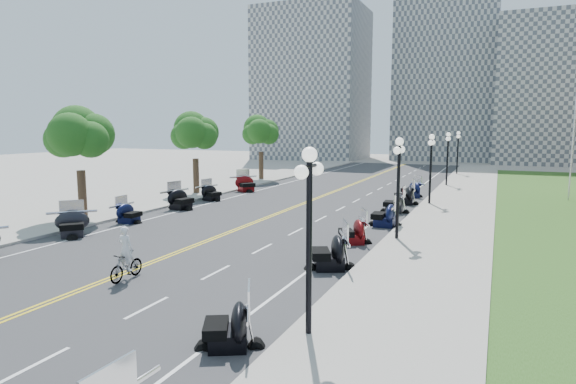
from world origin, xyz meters
The scene contains 52 objects.
ground centered at (0.00, 0.00, 0.00)m, with size 160.00×160.00×0.00m, color gray.
road centered at (0.00, 10.00, 0.00)m, with size 16.00×90.00×0.01m, color #333335.
centerline_yellow_a centered at (-0.12, 10.00, 0.01)m, with size 0.12×90.00×0.00m, color yellow.
centerline_yellow_b centered at (0.12, 10.00, 0.01)m, with size 0.12×90.00×0.00m, color yellow.
edge_line_north centered at (6.40, 10.00, 0.01)m, with size 0.12×90.00×0.00m, color white.
edge_line_south centered at (-6.40, 10.00, 0.01)m, with size 0.12×90.00×0.00m, color white.
lane_dash_3 centered at (3.20, -12.00, 0.01)m, with size 0.12×2.00×0.00m, color white.
lane_dash_4 centered at (3.20, -8.00, 0.01)m, with size 0.12×2.00×0.00m, color white.
lane_dash_5 centered at (3.20, -4.00, 0.01)m, with size 0.12×2.00×0.00m, color white.
lane_dash_6 centered at (3.20, 0.00, 0.01)m, with size 0.12×2.00×0.00m, color white.
lane_dash_7 centered at (3.20, 4.00, 0.01)m, with size 0.12×2.00×0.00m, color white.
lane_dash_8 centered at (3.20, 8.00, 0.01)m, with size 0.12×2.00×0.00m, color white.
lane_dash_9 centered at (3.20, 12.00, 0.01)m, with size 0.12×2.00×0.00m, color white.
lane_dash_10 centered at (3.20, 16.00, 0.01)m, with size 0.12×2.00×0.00m, color white.
lane_dash_11 centered at (3.20, 20.00, 0.01)m, with size 0.12×2.00×0.00m, color white.
lane_dash_12 centered at (3.20, 24.00, 0.01)m, with size 0.12×2.00×0.00m, color white.
lane_dash_13 centered at (3.20, 28.00, 0.01)m, with size 0.12×2.00×0.00m, color white.
lane_dash_14 centered at (3.20, 32.00, 0.01)m, with size 0.12×2.00×0.00m, color white.
lane_dash_15 centered at (3.20, 36.00, 0.01)m, with size 0.12×2.00×0.00m, color white.
lane_dash_16 centered at (3.20, 40.00, 0.01)m, with size 0.12×2.00×0.00m, color white.
lane_dash_17 centered at (3.20, 44.00, 0.01)m, with size 0.12×2.00×0.00m, color white.
lane_dash_18 centered at (3.20, 48.00, 0.01)m, with size 0.12×2.00×0.00m, color white.
lane_dash_19 centered at (3.20, 52.00, 0.01)m, with size 0.12×2.00×0.00m, color white.
sidewalk_north centered at (10.50, 10.00, 0.07)m, with size 5.00×90.00×0.15m, color #9E9991.
sidewalk_south centered at (-10.50, 10.00, 0.07)m, with size 5.00×90.00×0.15m, color #9E9991.
lawn centered at (17.50, 18.00, 0.05)m, with size 9.00×60.00×0.10m, color #356023.
distant_block_a centered at (-18.00, 62.00, 13.00)m, with size 18.00×14.00×26.00m, color gray.
distant_block_b centered at (4.00, 68.00, 15.00)m, with size 16.00×12.00×30.00m, color gray.
distant_block_c centered at (22.00, 65.00, 11.00)m, with size 20.00×14.00×22.00m, color gray.
street_lamp_1 centered at (8.60, -8.00, 2.60)m, with size 0.50×1.20×4.90m, color black, non-canonical shape.
street_lamp_2 centered at (8.60, 4.00, 2.60)m, with size 0.50×1.20×4.90m, color black, non-canonical shape.
street_lamp_3 centered at (8.60, 16.00, 2.60)m, with size 0.50×1.20×4.90m, color black, non-canonical shape.
street_lamp_4 centered at (8.60, 28.00, 2.60)m, with size 0.50×1.20×4.90m, color black, non-canonical shape.
street_lamp_5 centered at (8.60, 40.00, 2.60)m, with size 0.50×1.20×4.90m, color black, non-canonical shape.
flagpole centered at (18.00, 22.00, 5.00)m, with size 1.10×0.20×10.00m, color silver, non-canonical shape.
tree_2 centered at (-10.00, 2.00, 4.75)m, with size 4.80×4.80×9.20m, color #235619, non-canonical shape.
tree_3 centered at (-10.00, 14.00, 4.75)m, with size 4.80×4.80×9.20m, color #235619, non-canonical shape.
tree_4 centered at (-10.00, 26.00, 4.75)m, with size 4.80×4.80×9.20m, color #235619, non-canonical shape.
motorcycle_n_3 centered at (6.92, -9.34, 0.67)m, with size 1.91×1.91×1.33m, color black, non-canonical shape.
motorcycle_n_5 centered at (7.06, -1.78, 0.78)m, with size 2.22×2.22×1.55m, color black, non-canonical shape.
motorcycle_n_6 centered at (6.74, 2.65, 0.68)m, with size 1.93×1.93×1.35m, color #590A0C, non-canonical shape.
motorcycle_n_7 centered at (7.27, 7.30, 0.75)m, with size 2.16×2.16×1.51m, color black, non-canonical shape.
motorcycle_n_8 centered at (6.87, 12.05, 0.73)m, with size 2.08×2.08×1.46m, color black, non-canonical shape.
motorcycle_n_9 centered at (6.87, 15.70, 0.76)m, with size 2.16×2.16×1.52m, color black, non-canonical shape.
motorcycle_n_10 centered at (6.74, 19.37, 0.71)m, with size 2.03×2.03×1.42m, color black, non-canonical shape.
motorcycle_s_5 centered at (-6.87, -1.68, 0.74)m, with size 2.11×2.11×1.47m, color black, non-canonical shape.
motorcycle_s_6 centered at (-6.71, 2.30, 0.65)m, with size 1.84×1.84×1.29m, color black, non-canonical shape.
motorcycle_s_7 centered at (-6.74, 7.40, 0.77)m, with size 2.20×2.20×1.54m, color black, non-canonical shape.
motorcycle_s_8 centered at (-6.99, 11.61, 0.67)m, with size 1.91×1.91×1.34m, color black, non-canonical shape.
motorcycle_s_9 centered at (-7.06, 17.23, 0.78)m, with size 2.22×2.22×1.55m, color #590A0C, non-canonical shape.
bicycle centered at (0.66, -6.07, 0.52)m, with size 0.49×1.74×1.04m, color #A51414.
cyclist_rider centered at (0.66, -6.07, 1.88)m, with size 0.61×0.40×1.66m, color white.
Camera 1 is at (13.00, -19.39, 5.59)m, focal length 30.00 mm.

